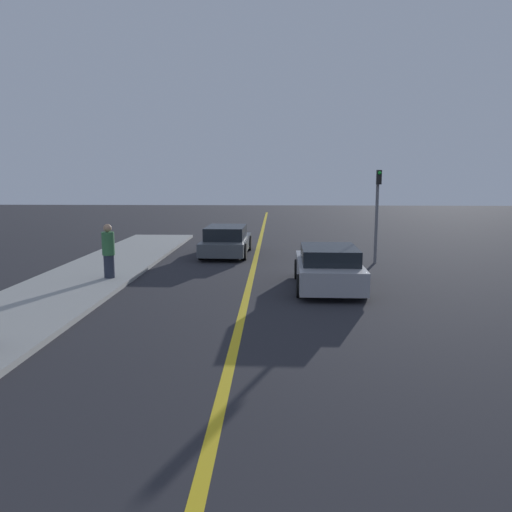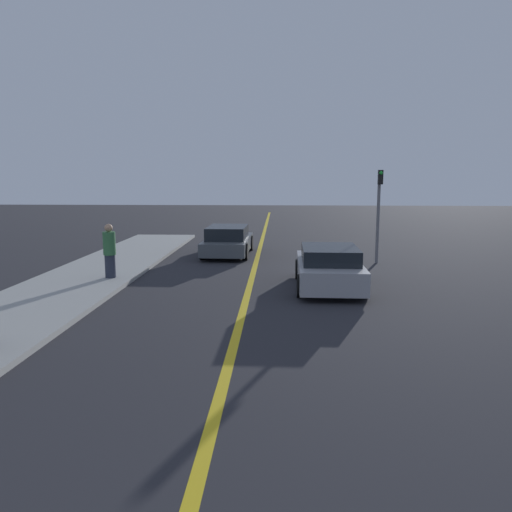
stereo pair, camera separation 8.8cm
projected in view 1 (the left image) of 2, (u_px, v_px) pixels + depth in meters
name	position (u px, v px, depth m)	size (l,w,h in m)	color
road_center_line	(253.00, 271.00, 18.13)	(0.20, 60.00, 0.01)	gold
sidewalk_left	(57.00, 293.00, 14.41)	(3.26, 28.06, 0.14)	#9E9E99
car_near_right_lane	(328.00, 268.00, 15.30)	(2.05, 4.22, 1.30)	#9E9EA3
car_ahead_center	(226.00, 241.00, 21.77)	(2.06, 4.48, 1.28)	#4C5156
pedestrian_far_standing	(109.00, 251.00, 16.13)	(0.40, 0.40, 1.76)	#282D3D
traffic_light	(377.00, 206.00, 19.43)	(0.18, 0.40, 3.65)	slate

